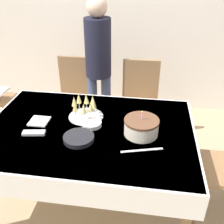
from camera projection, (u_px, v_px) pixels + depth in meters
The scene contains 13 objects.
ground_plane at pixel (92, 194), 2.45m from camera, with size 12.00×12.00×0.00m, color tan.
wall_back at pixel (118, 9), 3.33m from camera, with size 8.00×0.05×2.70m.
dining_table at pixel (89, 138), 2.12m from camera, with size 1.66×1.16×0.74m.
dining_chair_far_left at pixel (75, 97), 2.98m from camera, with size 0.42×0.42×0.98m.
dining_chair_far_right at pixel (140, 101), 2.89m from camera, with size 0.43×0.43×0.98m.
birthday_cake at pixel (141, 127), 1.97m from camera, with size 0.26×0.26×0.20m.
champagne_tray at pixel (85, 107), 2.17m from camera, with size 0.29×0.29×0.18m.
plate_stack_main at pixel (79, 138), 1.92m from camera, with size 0.23×0.23×0.03m.
plate_stack_dessert at pixel (92, 124), 2.09m from camera, with size 0.16×0.16×0.03m.
cake_knife at pixel (142, 150), 1.83m from camera, with size 0.29×0.10×0.00m.
fork_pile at pixel (34, 133), 2.00m from camera, with size 0.18×0.09×0.02m.
napkin_pile at pixel (39, 121), 2.15m from camera, with size 0.15×0.15×0.01m.
person_standing at pixel (98, 59), 2.83m from camera, with size 0.28×0.28×1.60m.
Camera 1 is at (0.43, -1.68, 1.90)m, focal length 42.00 mm.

